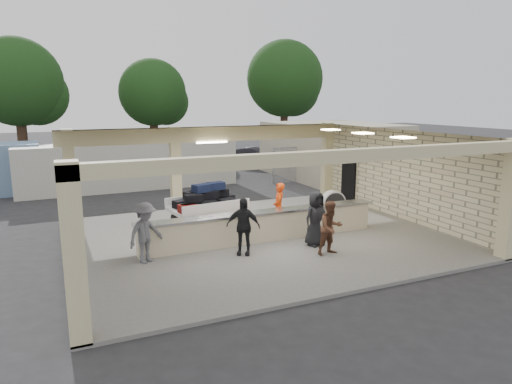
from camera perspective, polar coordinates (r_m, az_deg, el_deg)
name	(u,v)px	position (r m, az deg, el deg)	size (l,w,h in m)	color
ground	(256,239)	(15.41, 0.02, -5.91)	(120.00, 120.00, 0.00)	#252427
pavilion	(254,196)	(15.74, -0.25, -0.46)	(12.01, 10.00, 3.55)	#64615D
baggage_counter	(262,226)	(14.80, 0.81, -4.27)	(8.20, 0.58, 0.98)	beige
luggage_cart	(206,203)	(16.65, -6.28, -1.32)	(2.83, 1.99, 1.53)	silver
drum_fan	(333,204)	(17.80, 9.58, -1.43)	(1.00, 0.54, 1.08)	silver
baggage_handler	(279,207)	(15.83, 2.87, -1.90)	(0.62, 0.34, 1.69)	red
passenger_a	(331,228)	(13.62, 9.34, -4.44)	(0.78, 0.34, 1.61)	brown
passenger_b	(243,226)	(13.42, -1.62, -4.31)	(1.00, 0.36, 1.71)	black
passenger_c	(145,233)	(13.13, -13.65, -4.96)	(1.11, 0.39, 1.72)	#54555A
passenger_d	(316,219)	(14.36, 7.46, -3.31)	(0.84, 0.35, 1.73)	black
car_white_a	(298,157)	(31.30, 5.22, 4.34)	(2.46, 5.20, 1.48)	silver
car_white_b	(344,154)	(33.65, 10.89, 4.74)	(1.84, 4.93, 1.56)	silver
car_dark	(255,157)	(31.88, -0.15, 4.38)	(1.41, 4.01, 1.34)	black
container_white	(131,166)	(24.89, -15.39, 3.19)	(11.05, 2.21, 2.39)	#BBBCB7
fence	(362,159)	(28.36, 13.07, 3.98)	(12.06, 0.06, 2.03)	gray
tree_left	(22,86)	(37.64, -27.17, 11.74)	(6.60, 6.30, 9.00)	#382619
tree_mid	(156,95)	(40.45, -12.40, 11.72)	(6.00, 5.60, 8.00)	#382619
tree_right	(287,82)	(43.63, 3.87, 13.56)	(7.20, 7.00, 10.00)	#382619
adjacent_building	(332,150)	(28.24, 9.46, 5.21)	(6.00, 8.00, 3.20)	#BFB397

